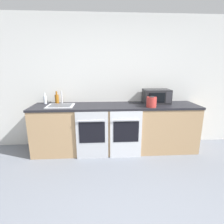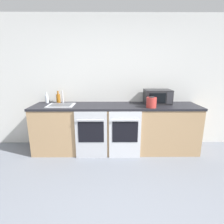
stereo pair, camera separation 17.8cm
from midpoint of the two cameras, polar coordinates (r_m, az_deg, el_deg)
The scene contains 9 objects.
wall_back at distance 3.62m, azimuth 2.55°, elevation 9.46°, with size 10.00×0.06×2.60m.
counter_back at distance 3.45m, azimuth 2.70°, elevation -5.16°, with size 3.15×0.68×0.92m.
oven_left at distance 3.13m, azimuth -5.19°, elevation -7.53°, with size 0.56×0.06×0.87m.
oven_right at distance 3.14m, azimuth 5.89°, elevation -7.49°, with size 0.56×0.06×0.87m.
microwave at distance 3.56m, azimuth 16.04°, elevation 4.82°, with size 0.51×0.35×0.28m.
bottle_amber at distance 3.65m, azimuth -15.81°, elevation 4.37°, with size 0.08×0.08×0.24m.
bottle_clear at distance 3.71m, azimuth -19.21°, elevation 4.10°, with size 0.06×0.06×0.21m.
kettle at distance 3.20m, azimuth 14.30°, elevation 3.06°, with size 0.18×0.18×0.19m.
sink at distance 3.37m, azimuth -14.86°, elevation 2.26°, with size 0.48×0.39×0.26m.
Camera 2 is at (-0.10, -1.18, 1.62)m, focal length 28.00 mm.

